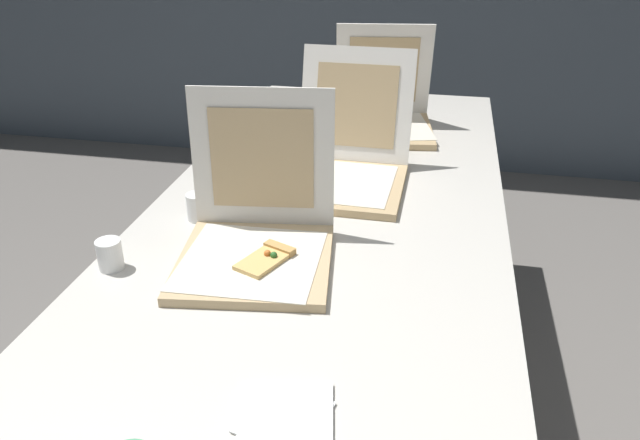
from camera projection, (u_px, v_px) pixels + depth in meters
table at (326, 224)px, 1.70m from camera, size 0.95×2.35×0.75m
pizza_box_front at (257, 238)px, 1.43m from camera, size 0.39×0.40×0.37m
pizza_box_middle at (346, 166)px, 1.81m from camera, size 0.35×0.45×0.35m
pizza_box_back at (383, 116)px, 2.23m from camera, size 0.39×0.39×0.36m
cup_white_near_center at (197, 207)px, 1.61m from camera, size 0.06×0.06×0.07m
cup_white_near_left at (110, 255)px, 1.40m from camera, size 0.06×0.06×0.07m
napkin_pile at (286, 416)px, 1.00m from camera, size 0.17×0.17×0.01m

